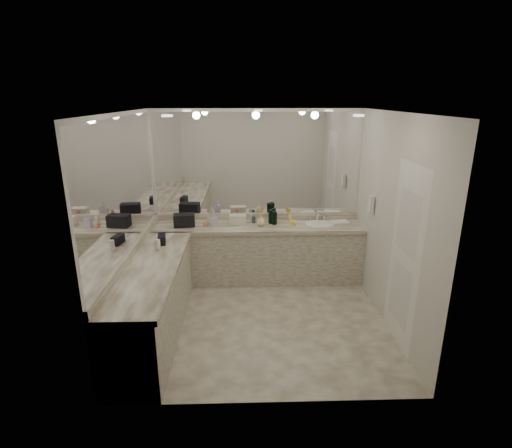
{
  "coord_description": "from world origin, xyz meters",
  "views": [
    {
      "loc": [
        -0.2,
        -4.58,
        2.77
      ],
      "look_at": [
        -0.05,
        0.4,
        1.17
      ],
      "focal_mm": 28.0,
      "sensor_mm": 36.0,
      "label": 1
    }
  ],
  "objects_px": {
    "sink": "(319,224)",
    "cream_cosmetic_case": "(238,220)",
    "wall_phone": "(371,204)",
    "black_toiletry_bag": "(184,221)",
    "soap_bottle_c": "(261,221)",
    "soap_bottle_b": "(215,220)",
    "hand_towel": "(340,222)",
    "soap_bottle_a": "(208,218)"
  },
  "relations": [
    {
      "from": "wall_phone",
      "to": "soap_bottle_c",
      "type": "xyz_separation_m",
      "value": [
        -1.5,
        0.44,
        -0.37
      ]
    },
    {
      "from": "wall_phone",
      "to": "soap_bottle_b",
      "type": "xyz_separation_m",
      "value": [
        -2.2,
        0.45,
        -0.35
      ]
    },
    {
      "from": "soap_bottle_c",
      "to": "sink",
      "type": "bearing_deg",
      "value": 3.58
    },
    {
      "from": "sink",
      "to": "soap_bottle_b",
      "type": "distance_m",
      "value": 1.6
    },
    {
      "from": "sink",
      "to": "wall_phone",
      "type": "distance_m",
      "value": 0.91
    },
    {
      "from": "soap_bottle_b",
      "to": "soap_bottle_c",
      "type": "bearing_deg",
      "value": -0.29
    },
    {
      "from": "soap_bottle_c",
      "to": "soap_bottle_a",
      "type": "bearing_deg",
      "value": 171.74
    },
    {
      "from": "wall_phone",
      "to": "soap_bottle_b",
      "type": "bearing_deg",
      "value": 168.51
    },
    {
      "from": "hand_towel",
      "to": "soap_bottle_c",
      "type": "bearing_deg",
      "value": -176.93
    },
    {
      "from": "hand_towel",
      "to": "cream_cosmetic_case",
      "type": "bearing_deg",
      "value": 178.89
    },
    {
      "from": "wall_phone",
      "to": "soap_bottle_a",
      "type": "xyz_separation_m",
      "value": [
        -2.3,
        0.56,
        -0.36
      ]
    },
    {
      "from": "hand_towel",
      "to": "sink",
      "type": "bearing_deg",
      "value": -178.38
    },
    {
      "from": "sink",
      "to": "soap_bottle_c",
      "type": "distance_m",
      "value": 0.91
    },
    {
      "from": "wall_phone",
      "to": "hand_towel",
      "type": "height_order",
      "value": "wall_phone"
    },
    {
      "from": "black_toiletry_bag",
      "to": "cream_cosmetic_case",
      "type": "xyz_separation_m",
      "value": [
        0.8,
        0.08,
        -0.02
      ]
    },
    {
      "from": "sink",
      "to": "cream_cosmetic_case",
      "type": "xyz_separation_m",
      "value": [
        -1.25,
        0.04,
        0.08
      ]
    },
    {
      "from": "cream_cosmetic_case",
      "to": "soap_bottle_a",
      "type": "bearing_deg",
      "value": 178.56
    },
    {
      "from": "cream_cosmetic_case",
      "to": "soap_bottle_a",
      "type": "distance_m",
      "value": 0.45
    },
    {
      "from": "wall_phone",
      "to": "black_toiletry_bag",
      "type": "bearing_deg",
      "value": 170.15
    },
    {
      "from": "black_toiletry_bag",
      "to": "cream_cosmetic_case",
      "type": "relative_size",
      "value": 1.24
    },
    {
      "from": "black_toiletry_bag",
      "to": "soap_bottle_b",
      "type": "distance_m",
      "value": 0.46
    },
    {
      "from": "sink",
      "to": "cream_cosmetic_case",
      "type": "relative_size",
      "value": 1.74
    },
    {
      "from": "wall_phone",
      "to": "soap_bottle_c",
      "type": "bearing_deg",
      "value": 163.57
    },
    {
      "from": "hand_towel",
      "to": "soap_bottle_a",
      "type": "bearing_deg",
      "value": 178.56
    },
    {
      "from": "sink",
      "to": "soap_bottle_c",
      "type": "relative_size",
      "value": 2.64
    },
    {
      "from": "wall_phone",
      "to": "hand_towel",
      "type": "distance_m",
      "value": 0.73
    },
    {
      "from": "wall_phone",
      "to": "black_toiletry_bag",
      "type": "relative_size",
      "value": 0.77
    },
    {
      "from": "soap_bottle_a",
      "to": "black_toiletry_bag",
      "type": "bearing_deg",
      "value": -164.42
    },
    {
      "from": "sink",
      "to": "hand_towel",
      "type": "distance_m",
      "value": 0.32
    },
    {
      "from": "sink",
      "to": "cream_cosmetic_case",
      "type": "height_order",
      "value": "cream_cosmetic_case"
    },
    {
      "from": "sink",
      "to": "soap_bottle_b",
      "type": "height_order",
      "value": "soap_bottle_b"
    },
    {
      "from": "hand_towel",
      "to": "black_toiletry_bag",
      "type": "bearing_deg",
      "value": -178.85
    },
    {
      "from": "wall_phone",
      "to": "black_toiletry_bag",
      "type": "distance_m",
      "value": 2.72
    },
    {
      "from": "wall_phone",
      "to": "sink",
      "type": "bearing_deg",
      "value": 140.43
    },
    {
      "from": "sink",
      "to": "cream_cosmetic_case",
      "type": "bearing_deg",
      "value": 178.2
    },
    {
      "from": "black_toiletry_bag",
      "to": "soap_bottle_a",
      "type": "height_order",
      "value": "soap_bottle_a"
    },
    {
      "from": "soap_bottle_a",
      "to": "wall_phone",
      "type": "bearing_deg",
      "value": -13.65
    },
    {
      "from": "soap_bottle_a",
      "to": "soap_bottle_b",
      "type": "xyz_separation_m",
      "value": [
        0.1,
        -0.11,
        0.01
      ]
    },
    {
      "from": "sink",
      "to": "hand_towel",
      "type": "height_order",
      "value": "hand_towel"
    },
    {
      "from": "soap_bottle_a",
      "to": "soap_bottle_c",
      "type": "bearing_deg",
      "value": -8.26
    },
    {
      "from": "cream_cosmetic_case",
      "to": "hand_towel",
      "type": "xyz_separation_m",
      "value": [
        1.57,
        -0.03,
        -0.05
      ]
    },
    {
      "from": "sink",
      "to": "black_toiletry_bag",
      "type": "relative_size",
      "value": 1.41
    }
  ]
}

